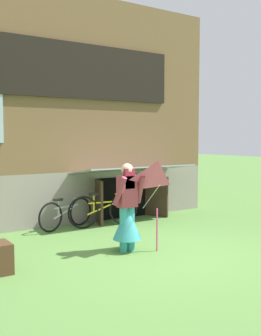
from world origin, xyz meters
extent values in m
plane|color=#56843D|center=(0.00, 0.00, 0.00)|extent=(60.00, 60.00, 0.00)
cube|color=gray|center=(0.00, 5.42, 0.62)|extent=(7.44, 4.84, 1.24)
cube|color=brown|center=(0.00, 5.42, 3.33)|extent=(7.44, 4.84, 4.17)
cube|color=black|center=(0.00, 2.96, 3.60)|extent=(4.79, 0.08, 1.28)
cube|color=#9EB7C6|center=(0.00, 2.98, 3.60)|extent=(4.63, 0.04, 1.16)
cube|color=black|center=(1.11, 2.98, 0.53)|extent=(1.40, 0.03, 1.05)
cube|color=#3D2B1E|center=(0.26, 2.70, 0.53)|extent=(0.28, 0.68, 1.05)
cube|color=#3D2B1E|center=(1.96, 2.70, 0.53)|extent=(0.32, 0.67, 1.05)
cube|color=gray|center=(1.11, 2.45, 1.29)|extent=(2.97, 1.09, 0.18)
cylinder|color=teal|center=(-0.56, 0.36, 0.40)|extent=(0.14, 0.14, 0.81)
cylinder|color=teal|center=(-0.40, 0.36, 0.40)|extent=(0.14, 0.14, 0.81)
cone|color=teal|center=(-0.48, 0.36, 0.52)|extent=(0.52, 0.52, 0.61)
cube|color=#993847|center=(-0.48, 0.36, 1.09)|extent=(0.34, 0.20, 0.57)
cylinder|color=#993847|center=(-0.70, 0.26, 1.12)|extent=(0.17, 0.32, 0.53)
cylinder|color=#993847|center=(-0.26, 0.26, 1.12)|extent=(0.17, 0.32, 0.53)
cube|color=maroon|center=(-0.48, 0.30, 1.33)|extent=(0.20, 0.08, 0.36)
sphere|color=#D8AD8E|center=(-0.48, 0.36, 1.49)|extent=(0.22, 0.22, 0.22)
pyramid|color=#E54C7F|center=(-0.17, -0.15, 1.30)|extent=(0.87, 0.67, 0.55)
cylinder|color=beige|center=(-0.13, 0.11, 0.99)|extent=(0.01, 0.50, 0.49)
cylinder|color=#E54C7F|center=(-0.03, 0.06, 0.39)|extent=(0.03, 0.03, 0.78)
torus|color=black|center=(0.71, 2.33, 0.37)|extent=(0.74, 0.13, 0.74)
torus|color=black|center=(-0.29, 2.44, 0.37)|extent=(0.74, 0.13, 0.74)
cylinder|color=gold|center=(0.21, 2.39, 0.56)|extent=(0.76, 0.12, 0.04)
cylinder|color=gold|center=(0.21, 2.39, 0.44)|extent=(0.83, 0.13, 0.30)
cylinder|color=gold|center=(-0.04, 2.42, 0.56)|extent=(0.04, 0.04, 0.42)
cube|color=black|center=(-0.04, 2.42, 0.77)|extent=(0.20, 0.08, 0.05)
cylinder|color=gold|center=(0.71, 2.33, 0.74)|extent=(0.44, 0.08, 0.03)
torus|color=black|center=(-0.19, 2.78, 0.33)|extent=(0.65, 0.23, 0.66)
torus|color=black|center=(-1.05, 2.52, 0.33)|extent=(0.65, 0.23, 0.66)
cylinder|color=#ADAFB5|center=(-0.62, 2.65, 0.50)|extent=(0.65, 0.23, 0.04)
cylinder|color=#ADAFB5|center=(-0.62, 2.65, 0.39)|extent=(0.71, 0.25, 0.27)
cylinder|color=#ADAFB5|center=(-0.84, 2.58, 0.50)|extent=(0.04, 0.04, 0.37)
cube|color=black|center=(-0.84, 2.58, 0.69)|extent=(0.20, 0.08, 0.05)
cylinder|color=#ADAFB5|center=(-0.19, 2.78, 0.65)|extent=(0.43, 0.15, 0.03)
camera|label=1|loc=(-4.55, -5.80, 2.08)|focal=44.29mm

